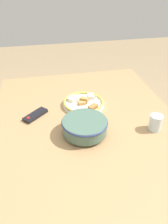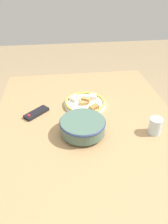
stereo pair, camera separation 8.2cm
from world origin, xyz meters
TOP-DOWN VIEW (x-y plane):
  - ground_plane at (0.00, 0.00)m, footprint 8.00×8.00m
  - dining_table at (0.00, 0.00)m, footprint 1.48×1.09m
  - noodle_bowl at (-0.05, 0.04)m, footprint 0.25×0.25m
  - food_plate at (0.23, -0.01)m, footprint 0.27×0.27m
  - tv_remote at (0.17, 0.30)m, footprint 0.15×0.16m
  - drinking_glass at (-0.10, -0.35)m, footprint 0.07×0.07m

SIDE VIEW (x-z plane):
  - ground_plane at x=0.00m, z-range 0.00..0.00m
  - dining_table at x=0.00m, z-range 0.29..1.01m
  - tv_remote at x=0.17m, z-range 0.71..0.74m
  - food_plate at x=0.23m, z-range 0.71..0.76m
  - drinking_glass at x=-0.10m, z-range 0.72..0.81m
  - noodle_bowl at x=-0.05m, z-range 0.72..0.81m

